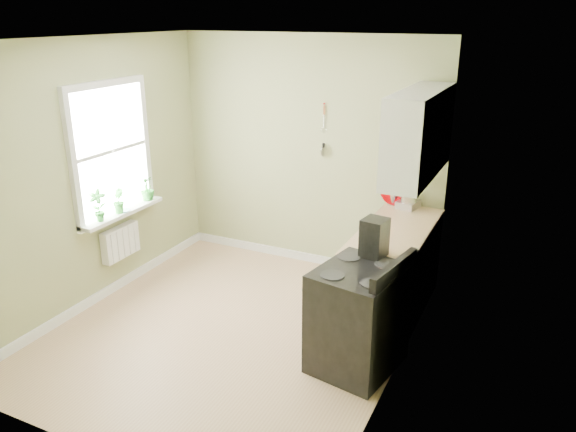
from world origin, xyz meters
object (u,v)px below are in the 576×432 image
at_px(coffee_maker, 374,239).
at_px(stove, 358,318).
at_px(stand_mixer, 410,192).
at_px(kettle, 392,197).

bearing_deg(coffee_maker, stove, -90.94).
height_order(stand_mixer, coffee_maker, stand_mixer).
relative_size(stove, coffee_maker, 3.03).
distance_m(stove, coffee_maker, 0.69).
bearing_deg(stand_mixer, kettle, -174.13).
bearing_deg(kettle, coffee_maker, -80.66).
relative_size(stand_mixer, coffee_maker, 1.15).
bearing_deg(kettle, stove, -82.56).
xyz_separation_m(stand_mixer, kettle, (-0.19, -0.02, -0.08)).
relative_size(stand_mixer, kettle, 2.30).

